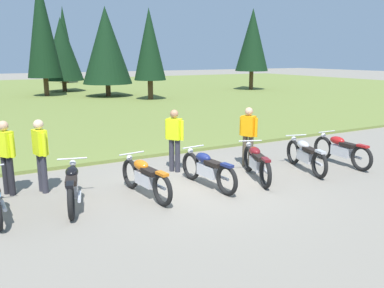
{
  "coord_description": "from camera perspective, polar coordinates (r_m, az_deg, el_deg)",
  "views": [
    {
      "loc": [
        -4.61,
        -7.77,
        3.03
      ],
      "look_at": [
        0.0,
        0.6,
        0.9
      ],
      "focal_mm": 37.0,
      "sensor_mm": 36.0,
      "label": 1
    }
  ],
  "objects": [
    {
      "name": "motorcycle_red",
      "position": [
        11.96,
        20.71,
        -0.78
      ],
      "size": [
        0.62,
        2.1,
        0.88
      ],
      "color": "black",
      "rests_on": "ground"
    },
    {
      "name": "rider_in_hivis_vest",
      "position": [
        10.43,
        -2.55,
        1.03
      ],
      "size": [
        0.38,
        0.47,
        1.67
      ],
      "color": "#2D2D38",
      "rests_on": "ground"
    },
    {
      "name": "rider_near_row_end",
      "position": [
        10.99,
        8.12,
        1.52
      ],
      "size": [
        0.34,
        0.51,
        1.67
      ],
      "color": "#4C4233",
      "rests_on": "ground"
    },
    {
      "name": "motorcycle_black",
      "position": [
        8.5,
        -16.86,
        -5.76
      ],
      "size": [
        0.77,
        2.06,
        0.88
      ],
      "color": "black",
      "rests_on": "ground"
    },
    {
      "name": "motorcycle_orange",
      "position": [
        8.75,
        -6.78,
        -4.77
      ],
      "size": [
        0.64,
        2.1,
        0.88
      ],
      "color": "black",
      "rests_on": "ground"
    },
    {
      "name": "motorcycle_navy",
      "position": [
        9.32,
        2.26,
        -3.61
      ],
      "size": [
        0.62,
        2.1,
        0.88
      ],
      "color": "black",
      "rests_on": "ground"
    },
    {
      "name": "motorcycle_maroon",
      "position": [
        10.01,
        9.27,
        -2.61
      ],
      "size": [
        0.92,
        2.0,
        0.88
      ],
      "color": "black",
      "rests_on": "ground"
    },
    {
      "name": "ground_plane",
      "position": [
        9.53,
        1.75,
        -5.98
      ],
      "size": [
        140.0,
        140.0,
        0.0
      ],
      "primitive_type": "plane",
      "color": "gray"
    },
    {
      "name": "rider_with_back_turned",
      "position": [
        9.58,
        -25.24,
        -1.21
      ],
      "size": [
        0.38,
        0.48,
        1.67
      ],
      "color": "black",
      "rests_on": "ground"
    },
    {
      "name": "rider_checking_bike",
      "position": [
        9.45,
        -20.98,
        -1.01
      ],
      "size": [
        0.3,
        0.54,
        1.67
      ],
      "color": "#2D2D38",
      "rests_on": "ground"
    },
    {
      "name": "grass_moorland",
      "position": [
        33.28,
        -20.9,
        6.62
      ],
      "size": [
        80.0,
        44.0,
        0.1
      ],
      "primitive_type": "cube",
      "color": "olive",
      "rests_on": "ground"
    },
    {
      "name": "motorcycle_silver",
      "position": [
        11.05,
        16.06,
        -1.5
      ],
      "size": [
        0.8,
        2.05,
        0.88
      ],
      "color": "black",
      "rests_on": "ground"
    },
    {
      "name": "forest_treeline",
      "position": [
        32.31,
        -22.44,
        13.86
      ],
      "size": [
        38.17,
        24.47,
        8.75
      ],
      "color": "#47331E",
      "rests_on": "ground"
    }
  ]
}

